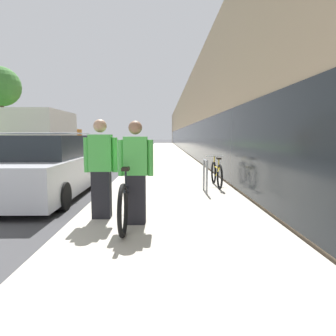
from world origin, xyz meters
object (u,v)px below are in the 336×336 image
street_tree_far (1,87)px  cruiser_bike_nearest (217,174)px  person_bystander (101,169)px  bike_rack_hoop (205,172)px  tandem_bicycle (131,195)px  moving_truck (47,137)px  person_rider (136,173)px  parked_sedan_curbside (48,169)px

street_tree_far → cruiser_bike_nearest: bearing=-42.5°
person_bystander → bike_rack_hoop: (2.18, 2.42, -0.36)m
tandem_bicycle → cruiser_bike_nearest: 3.89m
moving_truck → street_tree_far: size_ratio=1.05×
cruiser_bike_nearest → moving_truck: (-8.26, 9.00, 1.00)m
person_bystander → person_rider: bearing=-29.0°
tandem_bicycle → moving_truck: moving_truck is taller
person_bystander → cruiser_bike_nearest: bearing=51.2°
person_rider → bike_rack_hoop: (1.54, 2.77, -0.34)m
cruiser_bike_nearest → moving_truck: moving_truck is taller
person_rider → moving_truck: 14.11m
tandem_bicycle → street_tree_far: (-9.51, 13.92, 4.03)m
bike_rack_hoop → parked_sedan_curbside: parked_sedan_curbside is taller
moving_truck → parked_sedan_curbside: bearing=-69.0°
bike_rack_hoop → person_bystander: bearing=-132.1°
tandem_bicycle → bike_rack_hoop: (1.67, 2.40, 0.10)m
person_bystander → tandem_bicycle: bearing=1.6°
person_bystander → cruiser_bike_nearest: 4.23m
person_bystander → parked_sedan_curbside: size_ratio=0.37×
person_bystander → bike_rack_hoop: 3.28m
bike_rack_hoop → person_rider: bearing=-119.1°
tandem_bicycle → person_bystander: (-0.51, -0.01, 0.46)m
moving_truck → bike_rack_hoop: bearing=-51.6°
tandem_bicycle → person_bystander: size_ratio=1.66×
person_bystander → moving_truck: moving_truck is taller
bike_rack_hoop → cruiser_bike_nearest: 0.98m
person_rider → tandem_bicycle: bearing=109.3°
parked_sedan_curbside → moving_truck: size_ratio=0.77×
parked_sedan_curbside → person_bystander: bearing=-52.2°
moving_truck → cruiser_bike_nearest: bearing=-47.5°
parked_sedan_curbside → street_tree_far: 14.16m
person_bystander → parked_sedan_curbside: (-1.82, 2.34, -0.26)m
cruiser_bike_nearest → person_rider: bearing=-118.7°
tandem_bicycle → street_tree_far: 17.33m
cruiser_bike_nearest → parked_sedan_curbside: bearing=-168.2°
bike_rack_hoop → moving_truck: size_ratio=0.14×
person_rider → moving_truck: size_ratio=0.28×
person_rider → cruiser_bike_nearest: 4.17m
parked_sedan_curbside → moving_truck: (-3.81, 9.93, 0.76)m
moving_truck → tandem_bicycle: bearing=-63.4°
person_rider → moving_truck: bearing=116.4°
person_bystander → street_tree_far: size_ratio=0.30×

